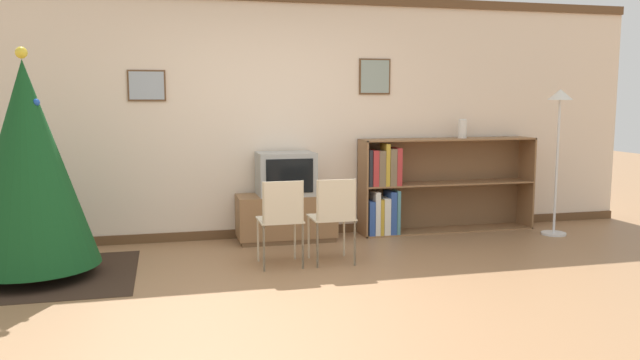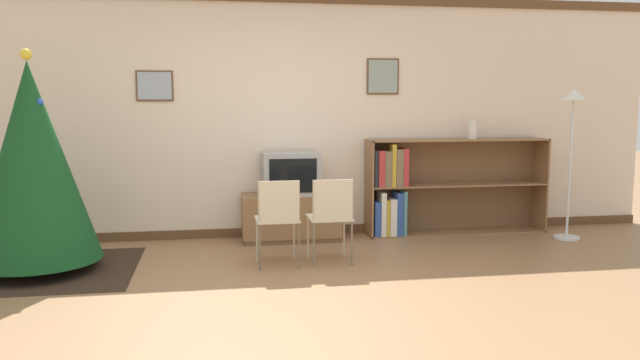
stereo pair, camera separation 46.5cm
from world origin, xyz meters
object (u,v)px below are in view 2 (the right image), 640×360
television (291,173)px  bookshelf (424,188)px  christmas_tree (33,162)px  tv_console (291,217)px  folding_chair_right (331,215)px  folding_chair_left (278,217)px  vase (473,129)px  standing_lamp (572,124)px

television → bookshelf: 1.56m
christmas_tree → tv_console: size_ratio=1.85×
bookshelf → folding_chair_right: bearing=-138.7°
bookshelf → tv_console: bearing=-177.5°
folding_chair_right → bookshelf: (1.30, 1.14, 0.06)m
tv_console → television: television is taller
folding_chair_left → christmas_tree: bearing=174.5°
folding_chair_right → bookshelf: size_ratio=0.39×
bookshelf → vase: size_ratio=9.38×
tv_console → folding_chair_right: (0.25, -1.08, 0.22)m
tv_console → vase: (2.12, 0.06, 0.95)m
folding_chair_left → bookshelf: 2.13m
tv_console → bookshelf: (1.55, 0.07, 0.28)m
tv_console → television: size_ratio=1.74×
vase → standing_lamp: size_ratio=0.14×
television → vase: size_ratio=2.74×
television → folding_chair_left: bearing=-103.1°
standing_lamp → vase: bearing=151.3°
tv_console → standing_lamp: bearing=-8.3°
bookshelf → standing_lamp: 1.75m
folding_chair_left → vase: vase is taller
television → christmas_tree: bearing=-160.3°
christmas_tree → tv_console: 2.67m
standing_lamp → television: bearing=171.7°
christmas_tree → television: (2.41, 0.87, -0.25)m
standing_lamp → folding_chair_left: bearing=-169.2°
standing_lamp → bookshelf: bearing=161.1°
christmas_tree → folding_chair_right: 2.72m
television → folding_chair_right: (0.25, -1.07, -0.27)m
vase → bookshelf: bearing=179.5°
vase → tv_console: bearing=-178.3°
christmas_tree → tv_console: christmas_tree is taller
television → vase: 2.17m
folding_chair_right → standing_lamp: 2.98m
christmas_tree → standing_lamp: christmas_tree is taller
folding_chair_right → standing_lamp: size_ratio=0.49×
tv_console → television: (0.00, -0.00, 0.49)m
bookshelf → standing_lamp: size_ratio=1.27×
folding_chair_right → bookshelf: 1.73m
christmas_tree → standing_lamp: (5.46, 0.42, 0.28)m
bookshelf → standing_lamp: (1.50, -0.51, 0.74)m
television → folding_chair_right: 1.13m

